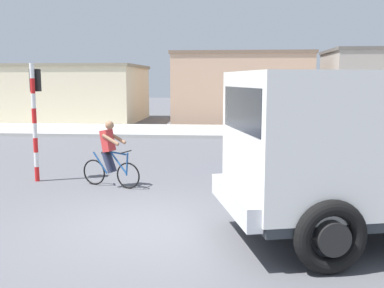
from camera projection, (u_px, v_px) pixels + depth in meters
ground_plane at (142, 223)px, 8.66m from camera, size 120.00×120.00×0.00m
sidewalk_far at (198, 131)px, 23.45m from camera, size 80.00×5.00×0.16m
cyclist at (110, 154)px, 11.45m from camera, size 1.65×0.69×1.72m
traffic_light_pole at (35, 106)px, 11.99m from camera, size 0.24×0.43×3.20m
car_red_near at (308, 142)px, 14.07m from camera, size 4.25×2.42×1.60m
car_white_mid at (351, 132)px, 16.78m from camera, size 4.12×2.11×1.60m
building_corner_left at (63, 93)px, 30.09m from camera, size 10.73×7.41×3.73m
building_mid_block at (241, 87)px, 30.03m from camera, size 8.94×6.49×4.53m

